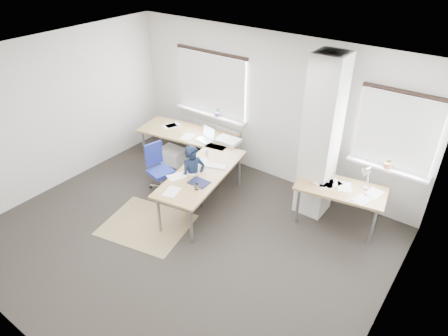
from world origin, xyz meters
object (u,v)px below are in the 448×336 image
Objects in this scene: desk_main at (196,152)px; desk_side at (341,190)px; person at (194,178)px; task_chair at (160,178)px.

desk_main is 1.88× the size of desk_side.
person is at bearing -64.43° from desk_main.
task_chair is at bearing 108.87° from person.
desk_side is 2.45m from person.
task_chair is (-3.07, -1.00, -0.43)m from desk_side.
desk_main is 2.68m from desk_side.
desk_side is (2.64, 0.44, -0.01)m from desk_main.
desk_side is 3.26m from task_chair.
person is (0.42, -0.59, -0.09)m from desk_main.
person reaches higher than desk_main.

